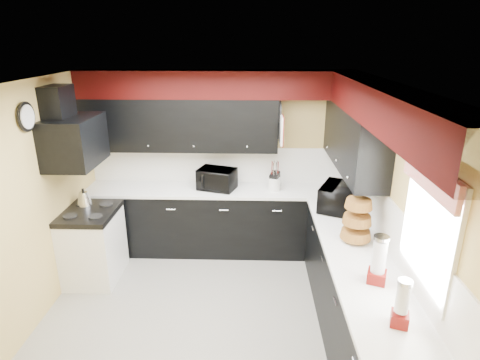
# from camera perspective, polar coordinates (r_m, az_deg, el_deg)

# --- Properties ---
(ground) EXTENTS (3.60, 3.60, 0.00)m
(ground) POSITION_cam_1_polar(r_m,az_deg,el_deg) (4.65, -4.60, -18.86)
(ground) COLOR gray
(ground) RESTS_ON ground
(wall_back) EXTENTS (3.60, 0.06, 2.50)m
(wall_back) POSITION_cam_1_polar(r_m,az_deg,el_deg) (5.68, -2.98, 2.80)
(wall_back) COLOR #E0C666
(wall_back) RESTS_ON ground
(wall_right) EXTENTS (0.06, 3.60, 2.50)m
(wall_right) POSITION_cam_1_polar(r_m,az_deg,el_deg) (4.19, 20.28, -4.73)
(wall_right) COLOR #E0C666
(wall_right) RESTS_ON ground
(wall_left) EXTENTS (0.06, 3.60, 2.50)m
(wall_left) POSITION_cam_1_polar(r_m,az_deg,el_deg) (4.57, -28.15, -3.85)
(wall_left) COLOR #E0C666
(wall_left) RESTS_ON ground
(ceiling) EXTENTS (3.60, 3.60, 0.06)m
(ceiling) POSITION_cam_1_polar(r_m,az_deg,el_deg) (3.67, -5.68, 13.43)
(ceiling) COLOR white
(ceiling) RESTS_ON wall_back
(cab_back) EXTENTS (3.60, 0.60, 0.90)m
(cab_back) POSITION_cam_1_polar(r_m,az_deg,el_deg) (5.69, -3.09, -5.83)
(cab_back) COLOR black
(cab_back) RESTS_ON ground
(cab_right) EXTENTS (0.60, 3.00, 0.90)m
(cab_right) POSITION_cam_1_polar(r_m,az_deg,el_deg) (4.24, 16.22, -16.38)
(cab_right) COLOR black
(cab_right) RESTS_ON ground
(counter_back) EXTENTS (3.62, 0.64, 0.04)m
(counter_back) POSITION_cam_1_polar(r_m,az_deg,el_deg) (5.50, -3.18, -1.40)
(counter_back) COLOR white
(counter_back) RESTS_ON cab_back
(counter_right) EXTENTS (0.64, 3.02, 0.04)m
(counter_right) POSITION_cam_1_polar(r_m,az_deg,el_deg) (3.99, 16.86, -10.88)
(counter_right) COLOR white
(counter_right) RESTS_ON cab_right
(splash_back) EXTENTS (3.60, 0.02, 0.50)m
(splash_back) POSITION_cam_1_polar(r_m,az_deg,el_deg) (5.69, -2.98, 2.19)
(splash_back) COLOR white
(splash_back) RESTS_ON counter_back
(splash_right) EXTENTS (0.02, 3.60, 0.50)m
(splash_right) POSITION_cam_1_polar(r_m,az_deg,el_deg) (4.21, 20.06, -5.48)
(splash_right) COLOR white
(splash_right) RESTS_ON counter_right
(upper_back) EXTENTS (2.60, 0.35, 0.70)m
(upper_back) POSITION_cam_1_polar(r_m,az_deg,el_deg) (5.44, -8.54, 7.84)
(upper_back) COLOR black
(upper_back) RESTS_ON wall_back
(upper_right) EXTENTS (0.35, 1.80, 0.70)m
(upper_right) POSITION_cam_1_polar(r_m,az_deg,el_deg) (4.79, 15.84, 5.71)
(upper_right) COLOR black
(upper_right) RESTS_ON wall_right
(soffit_back) EXTENTS (3.60, 0.36, 0.35)m
(soffit_back) POSITION_cam_1_polar(r_m,az_deg,el_deg) (5.29, -3.35, 13.45)
(soffit_back) COLOR black
(soffit_back) RESTS_ON wall_back
(soffit_right) EXTENTS (0.36, 3.24, 0.35)m
(soffit_right) POSITION_cam_1_polar(r_m,az_deg,el_deg) (3.67, 20.40, 9.56)
(soffit_right) COLOR black
(soffit_right) RESTS_ON wall_right
(stove) EXTENTS (0.60, 0.75, 0.86)m
(stove) POSITION_cam_1_polar(r_m,az_deg,el_deg) (5.38, -20.10, -8.88)
(stove) COLOR white
(stove) RESTS_ON ground
(cooktop) EXTENTS (0.62, 0.77, 0.06)m
(cooktop) POSITION_cam_1_polar(r_m,az_deg,el_deg) (5.19, -20.69, -4.40)
(cooktop) COLOR black
(cooktop) RESTS_ON stove
(hood) EXTENTS (0.50, 0.78, 0.55)m
(hood) POSITION_cam_1_polar(r_m,az_deg,el_deg) (4.94, -22.46, 5.13)
(hood) COLOR black
(hood) RESTS_ON wall_left
(hood_duct) EXTENTS (0.24, 0.40, 0.40)m
(hood_duct) POSITION_cam_1_polar(r_m,az_deg,el_deg) (4.91, -24.50, 9.82)
(hood_duct) COLOR black
(hood_duct) RESTS_ON wall_left
(window) EXTENTS (0.03, 0.86, 0.96)m
(window) POSITION_cam_1_polar(r_m,az_deg,el_deg) (3.30, 25.31, -6.33)
(window) COLOR white
(window) RESTS_ON wall_right
(valance) EXTENTS (0.04, 0.88, 0.20)m
(valance) POSITION_cam_1_polar(r_m,az_deg,el_deg) (3.14, 25.43, 0.25)
(valance) COLOR red
(valance) RESTS_ON wall_right
(pan_top) EXTENTS (0.03, 0.22, 0.40)m
(pan_top) POSITION_cam_1_polar(r_m,az_deg,el_deg) (5.25, 5.73, 9.76)
(pan_top) COLOR black
(pan_top) RESTS_ON upper_back
(pan_mid) EXTENTS (0.03, 0.28, 0.46)m
(pan_mid) POSITION_cam_1_polar(r_m,az_deg,el_deg) (5.17, 5.72, 6.79)
(pan_mid) COLOR black
(pan_mid) RESTS_ON upper_back
(pan_low) EXTENTS (0.03, 0.24, 0.42)m
(pan_low) POSITION_cam_1_polar(r_m,az_deg,el_deg) (5.43, 5.54, 7.09)
(pan_low) COLOR black
(pan_low) RESTS_ON upper_back
(cut_board) EXTENTS (0.03, 0.26, 0.35)m
(cut_board) POSITION_cam_1_polar(r_m,az_deg,el_deg) (5.05, 5.94, 7.04)
(cut_board) COLOR white
(cut_board) RESTS_ON upper_back
(baskets) EXTENTS (0.27, 0.27, 0.50)m
(baskets) POSITION_cam_1_polar(r_m,az_deg,el_deg) (4.18, 16.31, -5.38)
(baskets) COLOR brown
(baskets) RESTS_ON upper_right
(clock) EXTENTS (0.03, 0.30, 0.30)m
(clock) POSITION_cam_1_polar(r_m,az_deg,el_deg) (4.53, -28.12, 7.93)
(clock) COLOR black
(clock) RESTS_ON wall_left
(deco_plate) EXTENTS (0.03, 0.24, 0.24)m
(deco_plate) POSITION_cam_1_polar(r_m,az_deg,el_deg) (3.57, 23.38, 7.72)
(deco_plate) COLOR white
(deco_plate) RESTS_ON wall_right
(toaster_oven) EXTENTS (0.59, 0.53, 0.28)m
(toaster_oven) POSITION_cam_1_polar(r_m,az_deg,el_deg) (5.44, -3.33, 0.14)
(toaster_oven) COLOR black
(toaster_oven) RESTS_ON counter_back
(microwave) EXTENTS (0.56, 0.65, 0.30)m
(microwave) POSITION_cam_1_polar(r_m,az_deg,el_deg) (4.93, 13.76, -2.40)
(microwave) COLOR black
(microwave) RESTS_ON counter_right
(utensil_crock) EXTENTS (0.22, 0.22, 0.18)m
(utensil_crock) POSITION_cam_1_polar(r_m,az_deg,el_deg) (5.41, 4.92, -0.57)
(utensil_crock) COLOR silver
(utensil_crock) RESTS_ON counter_back
(knife_block) EXTENTS (0.16, 0.18, 0.24)m
(knife_block) POSITION_cam_1_polar(r_m,az_deg,el_deg) (5.43, 5.00, -0.13)
(knife_block) COLOR black
(knife_block) RESTS_ON counter_back
(kettle) EXTENTS (0.19, 0.19, 0.17)m
(kettle) POSITION_cam_1_polar(r_m,az_deg,el_deg) (5.35, -21.30, -2.45)
(kettle) COLOR #ACACB1
(kettle) RESTS_ON cooktop
(dispenser_a) EXTENTS (0.19, 0.19, 0.41)m
(dispenser_a) POSITION_cam_1_polar(r_m,az_deg,el_deg) (3.58, 19.12, -10.78)
(dispenser_a) COLOR #680012
(dispenser_a) RESTS_ON counter_right
(dispenser_b) EXTENTS (0.15, 0.15, 0.33)m
(dispenser_b) POSITION_cam_1_polar(r_m,az_deg,el_deg) (3.17, 22.00, -16.24)
(dispenser_b) COLOR maroon
(dispenser_b) RESTS_ON counter_right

